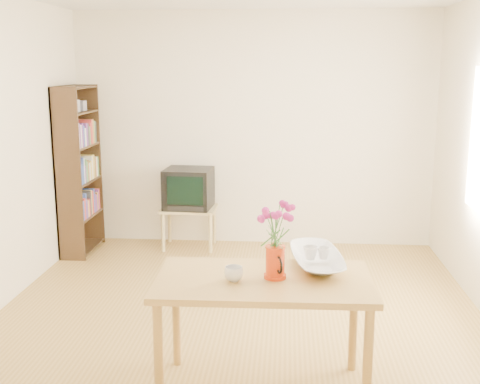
# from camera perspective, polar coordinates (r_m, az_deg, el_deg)

# --- Properties ---
(room) EXTENTS (4.50, 4.50, 4.50)m
(room) POSITION_cam_1_polar(r_m,az_deg,el_deg) (4.53, 0.08, 2.95)
(room) COLOR olive
(room) RESTS_ON ground
(table) EXTENTS (1.32, 0.77, 0.75)m
(table) POSITION_cam_1_polar(r_m,az_deg,el_deg) (3.70, 2.25, -9.45)
(table) COLOR #A97D39
(table) RESTS_ON ground
(tv_stand) EXTENTS (0.60, 0.45, 0.46)m
(tv_stand) POSITION_cam_1_polar(r_m,az_deg,el_deg) (6.71, -4.86, -2.08)
(tv_stand) COLOR tan
(tv_stand) RESTS_ON ground
(bookshelf) EXTENTS (0.28, 0.70, 1.80)m
(bookshelf) POSITION_cam_1_polar(r_m,az_deg,el_deg) (6.69, -14.97, 1.48)
(bookshelf) COLOR black
(bookshelf) RESTS_ON ground
(pitcher) EXTENTS (0.13, 0.21, 0.20)m
(pitcher) POSITION_cam_1_polar(r_m,az_deg,el_deg) (3.64, 3.36, -6.77)
(pitcher) COLOR red
(pitcher) RESTS_ON table
(flowers) EXTENTS (0.23, 0.23, 0.32)m
(flowers) POSITION_cam_1_polar(r_m,az_deg,el_deg) (3.57, 3.41, -2.80)
(flowers) COLOR #C52E8C
(flowers) RESTS_ON pitcher
(mug) EXTENTS (0.15, 0.15, 0.09)m
(mug) POSITION_cam_1_polar(r_m,az_deg,el_deg) (3.60, -0.59, -7.77)
(mug) COLOR white
(mug) RESTS_ON table
(bowl) EXTENTS (0.52, 0.52, 0.44)m
(bowl) POSITION_cam_1_polar(r_m,az_deg,el_deg) (3.86, 7.34, -3.77)
(bowl) COLOR white
(bowl) RESTS_ON table
(teacup_a) EXTENTS (0.11, 0.11, 0.07)m
(teacup_a) POSITION_cam_1_polar(r_m,az_deg,el_deg) (3.87, 6.74, -4.33)
(teacup_a) COLOR white
(teacup_a) RESTS_ON bowl
(teacup_b) EXTENTS (0.09, 0.09, 0.06)m
(teacup_b) POSITION_cam_1_polar(r_m,az_deg,el_deg) (3.90, 7.97, -4.32)
(teacup_b) COLOR white
(teacup_b) RESTS_ON bowl
(television) EXTENTS (0.53, 0.50, 0.44)m
(television) POSITION_cam_1_polar(r_m,az_deg,el_deg) (6.66, -4.88, 0.42)
(television) COLOR black
(television) RESTS_ON tv_stand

